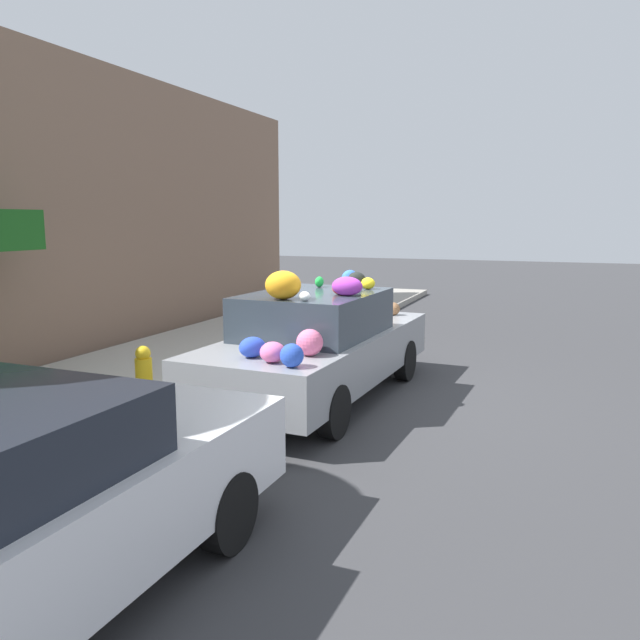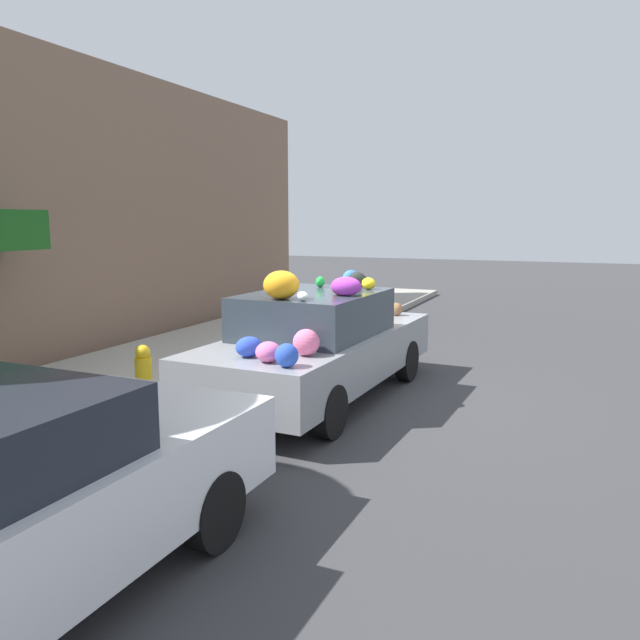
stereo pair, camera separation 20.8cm
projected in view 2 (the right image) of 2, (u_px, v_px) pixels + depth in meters
ground_plane at (318, 397)px, 8.20m from camera, size 60.00×60.00×0.00m
sidewalk_curb at (151, 373)px, 9.24m from camera, size 24.00×3.20×0.14m
building_facade at (21, 207)px, 9.58m from camera, size 18.00×1.20×5.06m
fire_hydrant at (144, 374)px, 7.44m from camera, size 0.20×0.20×0.70m
art_car at (319, 343)px, 8.02m from camera, size 4.39×1.83×1.74m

